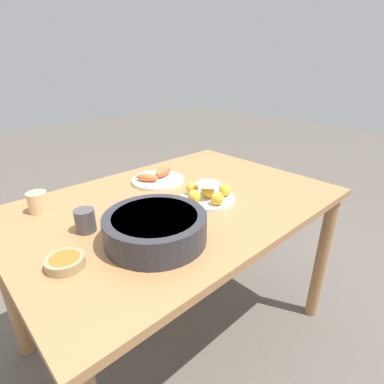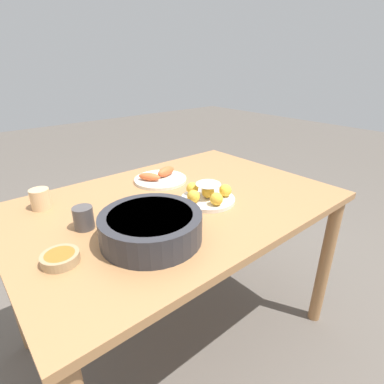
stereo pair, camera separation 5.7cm
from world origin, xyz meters
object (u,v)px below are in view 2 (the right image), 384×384
object	(u,v)px
serving_bowl	(151,226)
seafood_platter	(160,178)
sauce_bowl	(60,258)
cup_near	(40,199)
cup_far	(84,218)
cake_plate	(208,194)
dining_table	(177,221)

from	to	relation	value
serving_bowl	seafood_platter	size ratio (longest dim) A/B	1.31
sauce_bowl	cup_near	world-z (taller)	cup_near
serving_bowl	sauce_bowl	distance (m)	0.28
serving_bowl	cup_far	bearing A→B (deg)	-56.56
sauce_bowl	cake_plate	bearing A→B (deg)	-177.25
dining_table	cup_far	size ratio (longest dim) A/B	16.45
seafood_platter	cup_near	size ratio (longest dim) A/B	3.12
cake_plate	cup_near	size ratio (longest dim) A/B	2.78
sauce_bowl	seafood_platter	size ratio (longest dim) A/B	0.43
serving_bowl	sauce_bowl	size ratio (longest dim) A/B	3.05
dining_table	cake_plate	size ratio (longest dim) A/B	5.88
dining_table	cup_near	world-z (taller)	cup_near
serving_bowl	cup_near	bearing A→B (deg)	-66.14
seafood_platter	cup_far	xyz separation A→B (m)	(0.46, 0.20, 0.02)
cake_plate	serving_bowl	size ratio (longest dim) A/B	0.68
serving_bowl	seafood_platter	distance (m)	0.53
dining_table	seafood_platter	bearing A→B (deg)	-108.35
dining_table	cup_near	xyz separation A→B (m)	(0.46, -0.29, 0.14)
cup_near	cup_far	size ratio (longest dim) A/B	1.01
dining_table	cup_near	bearing A→B (deg)	-32.37
sauce_bowl	cup_near	bearing A→B (deg)	-98.64
dining_table	sauce_bowl	bearing A→B (deg)	13.14
dining_table	sauce_bowl	distance (m)	0.54
cake_plate	sauce_bowl	world-z (taller)	cake_plate
cake_plate	cup_far	xyz separation A→B (m)	(0.48, -0.12, 0.01)
seafood_platter	cake_plate	bearing A→B (deg)	93.59
cake_plate	sauce_bowl	bearing A→B (deg)	2.75
seafood_platter	cup_far	world-z (taller)	cup_far
seafood_platter	sauce_bowl	bearing A→B (deg)	30.59
cake_plate	dining_table	bearing A→B (deg)	-43.39
serving_bowl	seafood_platter	world-z (taller)	serving_bowl
cake_plate	serving_bowl	bearing A→B (deg)	15.60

